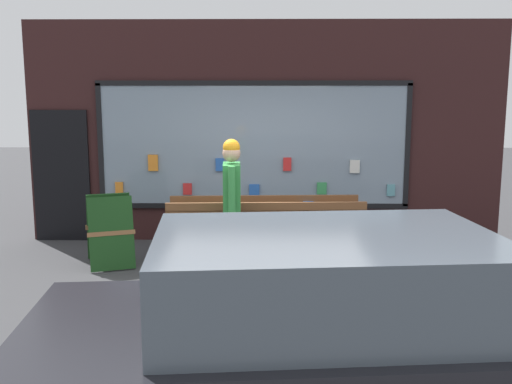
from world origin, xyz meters
TOP-DOWN VIEW (x-y plane):
  - ground_plane at (0.00, 0.00)m, footprint 40.00×40.00m
  - shopfront_facade at (-0.06, 2.39)m, footprint 7.53×0.29m
  - display_table_main at (0.00, 1.12)m, footprint 2.75×0.74m
  - person_browsing at (-0.44, 0.49)m, footprint 0.25×0.69m
  - small_dog at (-0.83, 0.24)m, footprint 0.30×0.55m
  - sandwich_board_sign at (-2.15, 0.91)m, footprint 0.80×0.89m
  - parked_car at (0.37, -3.11)m, footprint 4.10×2.16m

SIDE VIEW (x-z plane):
  - ground_plane at x=0.00m, z-range 0.00..0.00m
  - small_dog at x=-0.83m, z-range 0.07..0.45m
  - sandwich_board_sign at x=-2.15m, z-range 0.01..0.98m
  - display_table_main at x=0.00m, z-range 0.27..1.16m
  - parked_car at x=0.37m, z-range 0.03..1.44m
  - person_browsing at x=-0.44m, z-range 0.17..1.94m
  - shopfront_facade at x=-0.06m, z-range -0.02..3.46m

